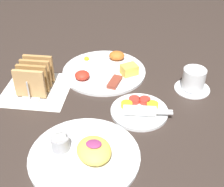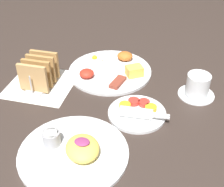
# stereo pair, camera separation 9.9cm
# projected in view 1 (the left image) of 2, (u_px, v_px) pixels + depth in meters

# --- Properties ---
(ground_plane) EXTENTS (3.00, 3.00, 0.00)m
(ground_plane) POSITION_uv_depth(u_px,v_px,m) (101.00, 107.00, 0.99)
(ground_plane) COLOR #332823
(napkin_flat) EXTENTS (0.22, 0.22, 0.00)m
(napkin_flat) POSITION_uv_depth(u_px,v_px,m) (37.00, 89.00, 1.06)
(napkin_flat) COLOR white
(napkin_flat) RESTS_ON ground_plane
(plate_breakfast) EXTENTS (0.30, 0.30, 0.05)m
(plate_breakfast) POSITION_uv_depth(u_px,v_px,m) (105.00, 70.00, 1.15)
(plate_breakfast) COLOR white
(plate_breakfast) RESTS_ON ground_plane
(plate_condiments) EXTENTS (0.19, 0.18, 0.04)m
(plate_condiments) POSITION_uv_depth(u_px,v_px,m) (140.00, 110.00, 0.96)
(plate_condiments) COLOR white
(plate_condiments) RESTS_ON ground_plane
(plate_foreground) EXTENTS (0.29, 0.29, 0.06)m
(plate_foreground) POSITION_uv_depth(u_px,v_px,m) (85.00, 153.00, 0.81)
(plate_foreground) COLOR white
(plate_foreground) RESTS_ON ground_plane
(toast_rack) EXTENTS (0.10, 0.15, 0.10)m
(toast_rack) POSITION_uv_depth(u_px,v_px,m) (35.00, 77.00, 1.03)
(toast_rack) COLOR #B7B7BC
(toast_rack) RESTS_ON ground_plane
(coffee_cup) EXTENTS (0.12, 0.12, 0.08)m
(coffee_cup) POSITION_uv_depth(u_px,v_px,m) (194.00, 80.00, 1.04)
(coffee_cup) COLOR white
(coffee_cup) RESTS_ON ground_plane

